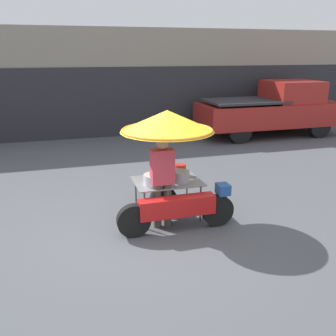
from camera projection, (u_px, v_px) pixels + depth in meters
name	position (u px, v px, depth m)	size (l,w,h in m)	color
ground_plane	(143.00, 232.00, 6.27)	(36.00, 36.00, 0.00)	#4C4F54
shopfront_building	(90.00, 82.00, 13.59)	(28.00, 2.06, 3.70)	gray
vendor_motorcycle_cart	(169.00, 140.00, 6.35)	(2.02, 1.61, 1.95)	black
vendor_person	(162.00, 178.00, 6.23)	(0.38, 0.22, 1.58)	#4C473D
pickup_truck	(273.00, 109.00, 13.27)	(5.11, 1.86, 1.92)	black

